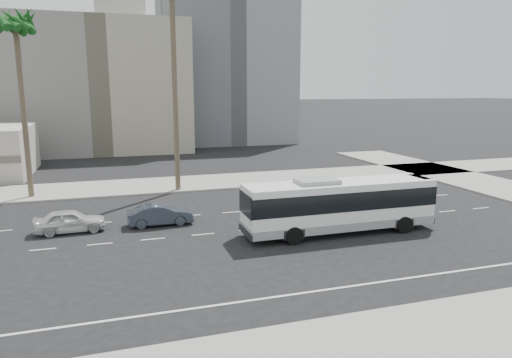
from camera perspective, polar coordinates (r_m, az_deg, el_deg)
name	(u,v)px	position (r m, az deg, el deg)	size (l,w,h in m)	color
ground	(294,226)	(30.32, 4.71, -5.78)	(700.00, 700.00, 0.00)	black
sidewalk_north	(233,181)	(44.61, -2.83, -0.20)	(120.00, 7.00, 0.15)	gray
sidewalk_south	(469,352)	(18.08, 24.73, -18.73)	(120.00, 7.00, 0.15)	gray
midrise_beige_west	(100,87)	(71.84, -18.63, 10.66)	(24.00, 18.00, 18.00)	gray
midrise_gray_center	(223,64)	(81.22, -4.07, 13.99)	(20.00, 20.00, 26.00)	slate
civic_tower	(121,34)	(278.61, -16.31, 16.79)	(42.00, 42.00, 129.00)	beige
highrise_right	(212,40)	(264.19, -5.46, 16.67)	(26.00, 26.00, 70.00)	#535965
highrise_far	(241,54)	(298.83, -1.85, 15.09)	(22.00, 22.00, 60.00)	#535965
city_bus	(340,204)	(28.91, 10.24, -3.03)	(12.02, 2.95, 3.45)	white
car_a	(160,215)	(30.92, -11.70, -4.31)	(4.18, 1.46, 1.38)	#323843
car_b	(70,221)	(31.01, -21.91, -4.79)	(4.23, 1.70, 1.44)	silver
palm_mid	(16,27)	(41.37, -27.49, 16.28)	(4.81, 4.81, 14.88)	brown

